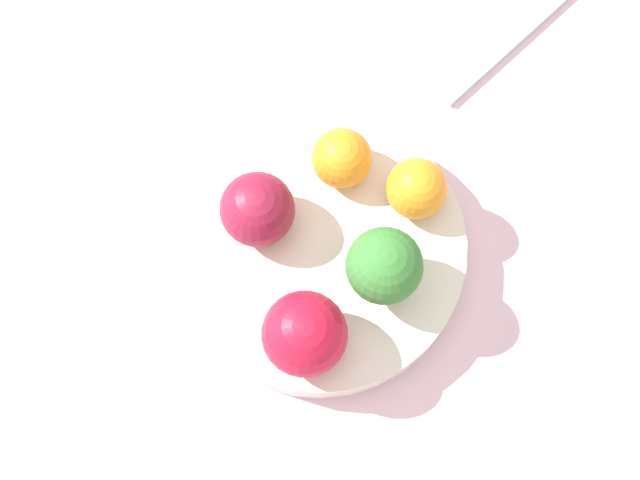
% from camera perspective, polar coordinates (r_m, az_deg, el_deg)
% --- Properties ---
extents(ground_plane, '(6.00, 6.00, 0.00)m').
position_cam_1_polar(ground_plane, '(0.63, -0.00, -1.64)').
color(ground_plane, gray).
extents(table_surface, '(1.20, 1.20, 0.02)m').
position_cam_1_polar(table_surface, '(0.62, -0.00, -1.39)').
color(table_surface, silver).
rests_on(table_surface, ground_plane).
extents(bowl, '(0.19, 0.19, 0.03)m').
position_cam_1_polar(bowl, '(0.59, -0.00, -0.73)').
color(bowl, silver).
rests_on(bowl, table_surface).
extents(broccoli, '(0.05, 0.05, 0.06)m').
position_cam_1_polar(broccoli, '(0.54, 4.13, -1.71)').
color(broccoli, '#8CB76B').
rests_on(broccoli, bowl).
extents(apple_red, '(0.05, 0.05, 0.05)m').
position_cam_1_polar(apple_red, '(0.54, -0.99, -6.03)').
color(apple_red, '#B7142D').
rests_on(apple_red, bowl).
extents(apple_green, '(0.05, 0.05, 0.05)m').
position_cam_1_polar(apple_green, '(0.56, -4.22, 1.54)').
color(apple_green, maroon).
rests_on(apple_green, bowl).
extents(orange_front, '(0.04, 0.04, 0.04)m').
position_cam_1_polar(orange_front, '(0.58, 1.41, 5.26)').
color(orange_front, orange).
rests_on(orange_front, bowl).
extents(orange_back, '(0.04, 0.04, 0.04)m').
position_cam_1_polar(orange_back, '(0.57, 6.20, 3.29)').
color(orange_back, orange).
rests_on(orange_back, bowl).
extents(napkin, '(0.15, 0.17, 0.01)m').
position_cam_1_polar(napkin, '(0.70, 9.38, 14.79)').
color(napkin, silver).
rests_on(napkin, table_surface).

